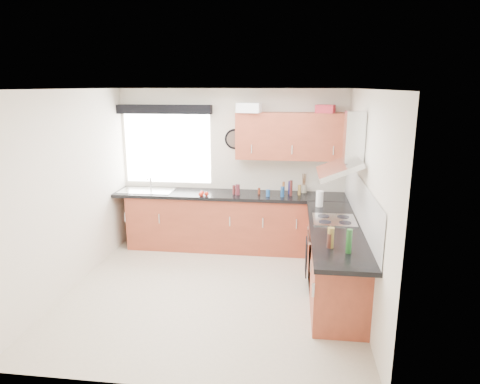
# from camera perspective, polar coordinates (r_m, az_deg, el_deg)

# --- Properties ---
(ground_plane) EXTENTS (3.60, 3.60, 0.00)m
(ground_plane) POSITION_cam_1_polar(r_m,az_deg,el_deg) (5.58, -3.74, -13.09)
(ground_plane) COLOR beige
(ceiling) EXTENTS (3.60, 3.60, 0.02)m
(ceiling) POSITION_cam_1_polar(r_m,az_deg,el_deg) (4.97, -4.21, 13.53)
(ceiling) COLOR white
(ceiling) RESTS_ON wall_back
(wall_back) EXTENTS (3.60, 0.02, 2.50)m
(wall_back) POSITION_cam_1_polar(r_m,az_deg,el_deg) (6.87, -1.08, 3.18)
(wall_back) COLOR silver
(wall_back) RESTS_ON ground_plane
(wall_front) EXTENTS (3.60, 0.02, 2.50)m
(wall_front) POSITION_cam_1_polar(r_m,az_deg,el_deg) (3.47, -9.71, -7.98)
(wall_front) COLOR silver
(wall_front) RESTS_ON ground_plane
(wall_left) EXTENTS (0.02, 3.60, 2.50)m
(wall_left) POSITION_cam_1_polar(r_m,az_deg,el_deg) (5.75, -21.84, 0.04)
(wall_left) COLOR silver
(wall_left) RESTS_ON ground_plane
(wall_right) EXTENTS (0.02, 3.60, 2.50)m
(wall_right) POSITION_cam_1_polar(r_m,az_deg,el_deg) (5.11, 16.28, -1.18)
(wall_right) COLOR silver
(wall_right) RESTS_ON ground_plane
(window) EXTENTS (1.40, 0.02, 1.10)m
(window) POSITION_cam_1_polar(r_m,az_deg,el_deg) (7.03, -9.64, 5.72)
(window) COLOR white
(window) RESTS_ON wall_back
(window_blind) EXTENTS (1.50, 0.18, 0.14)m
(window_blind) POSITION_cam_1_polar(r_m,az_deg,el_deg) (6.89, -10.08, 10.80)
(window_blind) COLOR black
(window_blind) RESTS_ON wall_back
(splashback) EXTENTS (0.01, 3.00, 0.54)m
(splashback) POSITION_cam_1_polar(r_m,az_deg,el_deg) (5.41, 15.65, -1.07)
(splashback) COLOR white
(splashback) RESTS_ON wall_right
(base_cab_back) EXTENTS (3.00, 0.58, 0.86)m
(base_cab_back) POSITION_cam_1_polar(r_m,az_deg,el_deg) (6.81, -2.23, -4.06)
(base_cab_back) COLOR brown
(base_cab_back) RESTS_ON ground_plane
(base_cab_corner) EXTENTS (0.60, 0.60, 0.86)m
(base_cab_corner) POSITION_cam_1_polar(r_m,az_deg,el_deg) (6.73, 11.35, -4.53)
(base_cab_corner) COLOR brown
(base_cab_corner) RESTS_ON ground_plane
(base_cab_right) EXTENTS (0.58, 2.10, 0.86)m
(base_cab_right) POSITION_cam_1_polar(r_m,az_deg,el_deg) (5.47, 12.42, -9.00)
(base_cab_right) COLOR brown
(base_cab_right) RESTS_ON ground_plane
(worktop_back) EXTENTS (3.60, 0.62, 0.05)m
(worktop_back) POSITION_cam_1_polar(r_m,az_deg,el_deg) (6.66, -1.44, -0.39)
(worktop_back) COLOR black
(worktop_back) RESTS_ON base_cab_back
(worktop_right) EXTENTS (0.62, 2.42, 0.05)m
(worktop_right) POSITION_cam_1_polar(r_m,az_deg,el_deg) (5.17, 12.71, -4.99)
(worktop_right) COLOR black
(worktop_right) RESTS_ON base_cab_right
(sink) EXTENTS (0.84, 0.46, 0.10)m
(sink) POSITION_cam_1_polar(r_m,az_deg,el_deg) (6.96, -12.33, 0.48)
(sink) COLOR silver
(sink) RESTS_ON worktop_back
(oven) EXTENTS (0.56, 0.58, 0.85)m
(oven) POSITION_cam_1_polar(r_m,az_deg,el_deg) (5.61, 12.18, -8.45)
(oven) COLOR black
(oven) RESTS_ON ground_plane
(hob_plate) EXTENTS (0.52, 0.52, 0.01)m
(hob_plate) POSITION_cam_1_polar(r_m,az_deg,el_deg) (5.45, 12.44, -3.65)
(hob_plate) COLOR silver
(hob_plate) RESTS_ON worktop_right
(extractor_hood) EXTENTS (0.52, 0.78, 0.66)m
(extractor_hood) POSITION_cam_1_polar(r_m,az_deg,el_deg) (5.27, 14.02, 5.20)
(extractor_hood) COLOR silver
(extractor_hood) RESTS_ON wall_right
(upper_cabinets) EXTENTS (1.70, 0.35, 0.70)m
(upper_cabinets) POSITION_cam_1_polar(r_m,az_deg,el_deg) (6.54, 7.01, 7.41)
(upper_cabinets) COLOR brown
(upper_cabinets) RESTS_ON wall_back
(washing_machine) EXTENTS (0.59, 0.58, 0.77)m
(washing_machine) POSITION_cam_1_polar(r_m,az_deg,el_deg) (7.03, -9.49, -4.05)
(washing_machine) COLOR white
(washing_machine) RESTS_ON ground_plane
(wall_clock) EXTENTS (0.32, 0.04, 0.32)m
(wall_clock) POSITION_cam_1_polar(r_m,az_deg,el_deg) (6.77, -0.70, 7.05)
(wall_clock) COLOR black
(wall_clock) RESTS_ON wall_back
(casserole) EXTENTS (0.37, 0.29, 0.14)m
(casserole) POSITION_cam_1_polar(r_m,az_deg,el_deg) (6.44, 1.21, 11.17)
(casserole) COLOR white
(casserole) RESTS_ON upper_cabinets
(storage_box) EXTENTS (0.31, 0.28, 0.12)m
(storage_box) POSITION_cam_1_polar(r_m,az_deg,el_deg) (6.47, 11.31, 10.82)
(storage_box) COLOR #B22633
(storage_box) RESTS_ON upper_cabinets
(utensil_pot) EXTENTS (0.10, 0.10, 0.12)m
(utensil_pot) POSITION_cam_1_polar(r_m,az_deg,el_deg) (6.76, 8.50, 0.44)
(utensil_pot) COLOR tan
(utensil_pot) RESTS_ON worktop_back
(kitchen_roll) EXTENTS (0.11, 0.11, 0.22)m
(kitchen_roll) POSITION_cam_1_polar(r_m,az_deg,el_deg) (6.01, 10.56, -0.88)
(kitchen_roll) COLOR white
(kitchen_roll) RESTS_ON worktop_right
(tomato_cluster) EXTENTS (0.16, 0.16, 0.07)m
(tomato_cluster) POSITION_cam_1_polar(r_m,az_deg,el_deg) (6.52, -4.96, -0.23)
(tomato_cluster) COLOR red
(tomato_cluster) RESTS_ON worktop_back
(jar_0) EXTENTS (0.06, 0.06, 0.20)m
(jar_0) POSITION_cam_1_polar(r_m,az_deg,el_deg) (6.65, 6.71, 0.60)
(jar_0) COLOR navy
(jar_0) RESTS_ON worktop_back
(jar_1) EXTENTS (0.04, 0.04, 0.14)m
(jar_1) POSITION_cam_1_polar(r_m,az_deg,el_deg) (6.58, -0.84, 0.30)
(jar_1) COLOR #541E20
(jar_1) RESTS_ON worktop_back
(jar_2) EXTENTS (0.04, 0.04, 0.24)m
(jar_2) POSITION_cam_1_polar(r_m,az_deg,el_deg) (6.52, 6.82, 0.52)
(jar_2) COLOR #481B19
(jar_2) RESTS_ON worktop_back
(jar_3) EXTENTS (0.05, 0.05, 0.16)m
(jar_3) POSITION_cam_1_polar(r_m,az_deg,el_deg) (6.59, 7.91, 0.27)
(jar_3) COLOR olive
(jar_3) RESTS_ON worktop_back
(jar_4) EXTENTS (0.06, 0.06, 0.10)m
(jar_4) POSITION_cam_1_polar(r_m,az_deg,el_deg) (6.47, 3.74, -0.14)
(jar_4) COLOR #1C4B8A
(jar_4) RESTS_ON worktop_back
(jar_5) EXTENTS (0.04, 0.04, 0.10)m
(jar_5) POSITION_cam_1_polar(r_m,az_deg,el_deg) (6.61, 2.56, 0.14)
(jar_5) COLOR maroon
(jar_5) RESTS_ON worktop_back
(jar_6) EXTENTS (0.04, 0.04, 0.20)m
(jar_6) POSITION_cam_1_polar(r_m,az_deg,el_deg) (6.58, 5.82, 0.51)
(jar_6) COLOR brown
(jar_6) RESTS_ON worktop_back
(jar_7) EXTENTS (0.07, 0.07, 0.16)m
(jar_7) POSITION_cam_1_polar(r_m,az_deg,el_deg) (6.54, -0.32, 0.31)
(jar_7) COLOR #4F1C24
(jar_7) RESTS_ON worktop_back
(jar_8) EXTENTS (0.06, 0.06, 0.15)m
(jar_8) POSITION_cam_1_polar(r_m,az_deg,el_deg) (6.45, 5.68, 0.03)
(jar_8) COLOR navy
(jar_8) RESTS_ON worktop_back
(bottle_0) EXTENTS (0.06, 0.06, 0.25)m
(bottle_0) POSITION_cam_1_polar(r_m,az_deg,el_deg) (4.41, 14.33, -6.37)
(bottle_0) COLOR #1D521F
(bottle_0) RESTS_ON worktop_right
(bottle_1) EXTENTS (0.07, 0.07, 0.22)m
(bottle_1) POSITION_cam_1_polar(r_m,az_deg,el_deg) (4.52, 12.00, -5.97)
(bottle_1) COLOR olive
(bottle_1) RESTS_ON worktop_right
(bottle_2) EXTENTS (0.06, 0.06, 0.15)m
(bottle_2) POSITION_cam_1_polar(r_m,az_deg,el_deg) (4.52, 11.89, -6.37)
(bottle_2) COLOR #401E16
(bottle_2) RESTS_ON worktop_right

